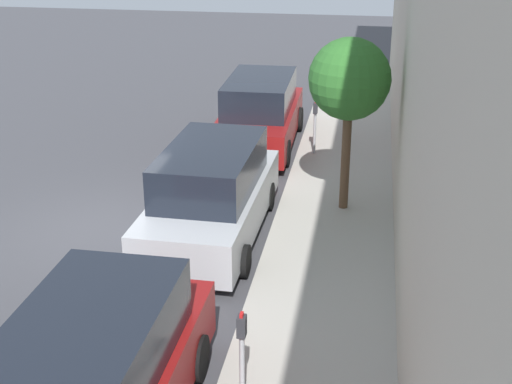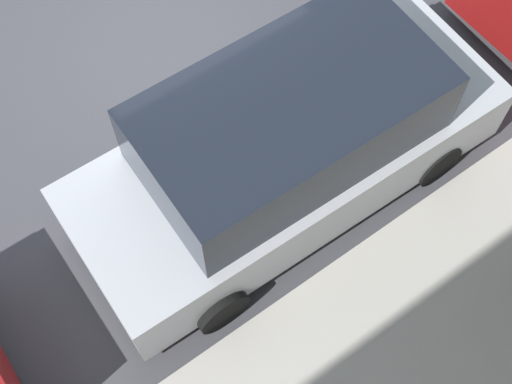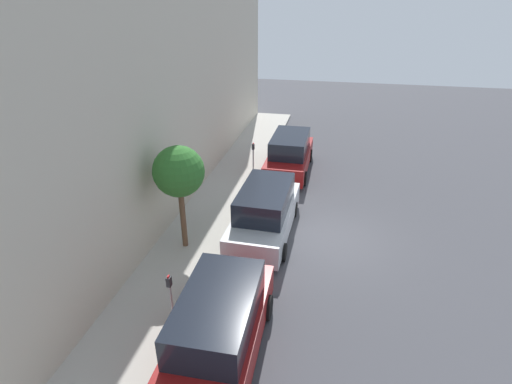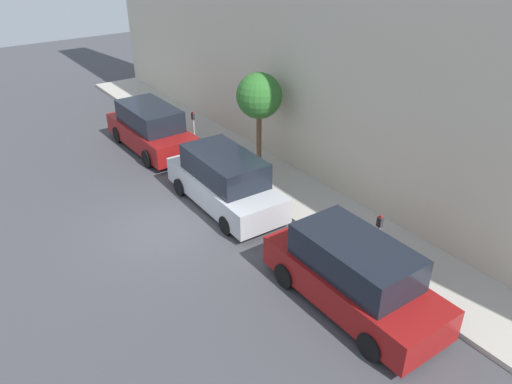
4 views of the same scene
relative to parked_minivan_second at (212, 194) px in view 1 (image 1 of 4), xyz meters
The scene contains 7 objects.
ground_plane 2.53m from the parked_minivan_second, behind, with size 60.00×60.00×0.00m, color #424247.
sidewalk 2.53m from the parked_minivan_second, ahead, with size 2.46×32.00×0.15m.
parked_minivan_second is the anchor object (origin of this frame).
parked_minivan_third 5.79m from the parked_minivan_second, 89.77° to the left, with size 2.02×4.93×1.90m.
parking_meter_near 5.54m from the parked_minivan_second, 73.23° to the right, with size 0.11×0.15×1.48m.
parking_meter_far 5.21m from the parked_minivan_second, 72.16° to the left, with size 0.11×0.15×1.41m.
street_tree 3.60m from the parked_minivan_second, 31.76° to the left, with size 1.67×1.67×3.65m.
Camera 1 is at (5.36, -12.53, 6.34)m, focal length 50.00 mm.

